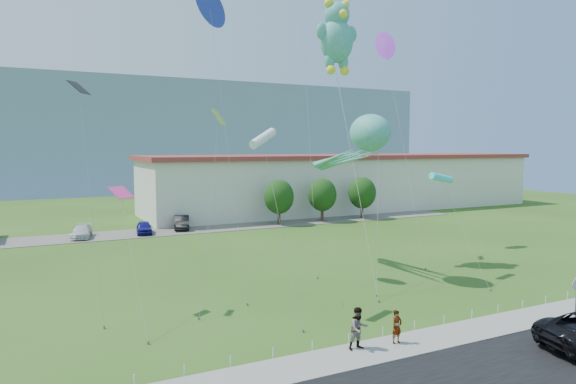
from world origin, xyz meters
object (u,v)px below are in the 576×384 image
(pedestrian_left, at_px, (397,327))
(parked_car_blue, at_px, (144,227))
(parked_car_black, at_px, (182,222))
(teddy_bear_kite, at_px, (337,35))
(warehouse, at_px, (346,182))
(parked_car_white, at_px, (82,232))
(pedestrian_right, at_px, (359,328))
(octopus_kite, at_px, (358,145))

(pedestrian_left, distance_m, parked_car_blue, 37.30)
(parked_car_black, height_order, teddy_bear_kite, teddy_bear_kite)
(warehouse, bearing_deg, parked_car_white, -166.38)
(teddy_bear_kite, bearing_deg, parked_car_blue, 118.40)
(pedestrian_right, height_order, parked_car_blue, pedestrian_right)
(warehouse, xyz_separation_m, parked_car_blue, (-31.85, -9.48, -3.40))
(warehouse, relative_size, pedestrian_right, 31.17)
(warehouse, distance_m, parked_car_white, 39.36)
(parked_car_blue, bearing_deg, octopus_kite, -58.62)
(pedestrian_left, height_order, parked_car_white, pedestrian_left)
(pedestrian_right, height_order, parked_car_white, pedestrian_right)
(octopus_kite, bearing_deg, teddy_bear_kite, 80.52)
(parked_car_white, relative_size, parked_car_black, 0.95)
(pedestrian_left, relative_size, parked_car_white, 0.36)
(warehouse, xyz_separation_m, teddy_bear_kite, (-20.58, -30.32, 13.95))
(pedestrian_left, bearing_deg, octopus_kite, 56.99)
(pedestrian_right, xyz_separation_m, parked_car_black, (1.69, 38.00, -0.26))
(parked_car_blue, height_order, teddy_bear_kite, teddy_bear_kite)
(parked_car_white, height_order, octopus_kite, octopus_kite)
(parked_car_black, bearing_deg, parked_car_blue, -150.00)
(parked_car_blue, relative_size, teddy_bear_kite, 0.19)
(parked_car_blue, relative_size, parked_car_black, 0.85)
(warehouse, height_order, parked_car_black, warehouse)
(warehouse, distance_m, octopus_kite, 40.92)
(pedestrian_right, relative_size, teddy_bear_kite, 0.09)
(warehouse, relative_size, octopus_kite, 5.24)
(parked_car_white, distance_m, parked_car_blue, 6.26)
(warehouse, height_order, pedestrian_right, warehouse)
(pedestrian_left, xyz_separation_m, parked_car_white, (-11.03, 37.24, -0.19))
(parked_car_blue, bearing_deg, pedestrian_left, -74.13)
(parked_car_white, relative_size, octopus_kite, 0.38)
(parked_car_white, bearing_deg, pedestrian_right, -64.65)
(pedestrian_left, distance_m, octopus_kite, 15.84)
(pedestrian_left, relative_size, teddy_bear_kite, 0.08)
(octopus_kite, relative_size, teddy_bear_kite, 0.56)
(pedestrian_left, distance_m, parked_car_white, 38.84)
(parked_car_white, xyz_separation_m, octopus_kite, (16.82, -25.30, 8.84))
(pedestrian_right, xyz_separation_m, octopus_kite, (7.82, 11.74, 8.46))
(pedestrian_right, distance_m, parked_car_black, 38.04)
(warehouse, distance_m, parked_car_black, 28.83)
(parked_car_black, height_order, octopus_kite, octopus_kite)
(warehouse, bearing_deg, pedestrian_left, -120.22)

